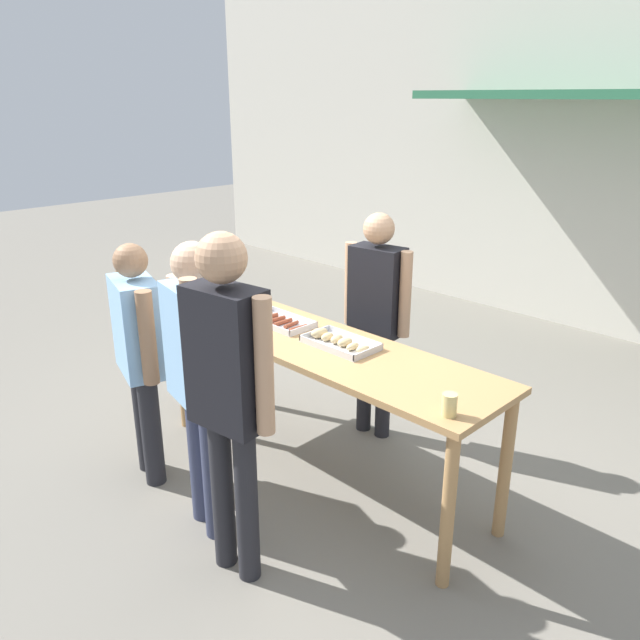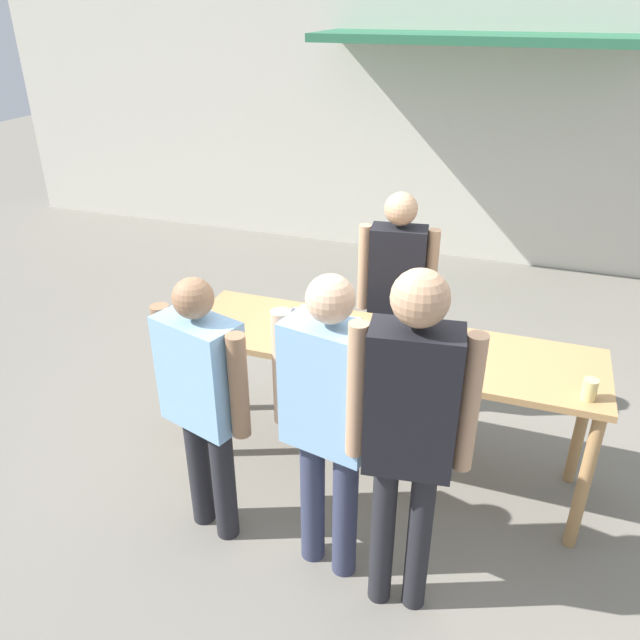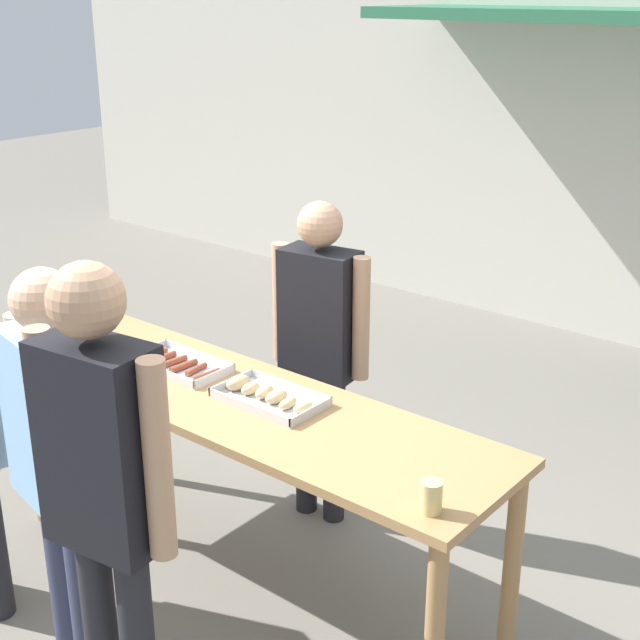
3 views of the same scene
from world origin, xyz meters
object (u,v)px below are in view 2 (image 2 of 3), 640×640
Objects in this scene: condiment_jar_mustard at (200,325)px; beer_cup at (590,389)px; person_customer_waiting_in_line at (329,409)px; condiment_jar_ketchup at (215,326)px; person_customer_with_cup at (410,423)px; food_tray_sausages at (319,325)px; food_tray_buns at (406,338)px; person_customer_holding_hotdog at (203,393)px; person_server_behind_table at (396,287)px.

beer_cup is at bearing 0.11° from condiment_jar_mustard.
condiment_jar_mustard is at bearing -179.89° from beer_cup.
person_customer_waiting_in_line is at bearing -152.35° from beer_cup.
condiment_jar_ketchup is 0.70× the size of beer_cup.
beer_cup is 1.07m from person_customer_with_cup.
food_tray_buns is (0.54, -0.00, 0.01)m from food_tray_sausages.
condiment_jar_ketchup is 0.05× the size of person_customer_holding_hotdog.
condiment_jar_mustard is 0.05× the size of person_customer_holding_hotdog.
beer_cup is at bearing -0.25° from condiment_jar_ketchup.
food_tray_sausages is 5.83× the size of condiment_jar_ketchup.
food_tray_sausages is 0.54m from food_tray_buns.
condiment_jar_ketchup is at bearing -51.09° from person_customer_holding_hotdog.
person_customer_waiting_in_line is (0.70, -0.03, 0.08)m from person_customer_holding_hotdog.
food_tray_buns is at bearing 164.39° from beer_cup.
condiment_jar_mustard is 0.04× the size of person_customer_with_cup.
beer_cup is at bearing -145.85° from person_customer_holding_hotdog.
condiment_jar_mustard is 1.00× the size of condiment_jar_ketchup.
person_customer_with_cup is (1.35, -0.74, 0.13)m from condiment_jar_ketchup.
person_customer_holding_hotdog is at bearing 8.93° from person_customer_waiting_in_line.
person_customer_with_cup reaches higher than person_customer_waiting_in_line.
food_tray_sausages is 4.09× the size of beer_cup.
person_customer_with_cup is at bearing -52.62° from food_tray_sausages.
condiment_jar_mustard is at bearing -146.51° from person_server_behind_table.
beer_cup reaches higher than condiment_jar_ketchup.
person_server_behind_table reaches higher than condiment_jar_mustard.
beer_cup reaches higher than food_tray_sausages.
person_customer_holding_hotdog reaches higher than condiment_jar_mustard.
food_tray_buns is 0.91m from person_customer_waiting_in_line.
person_server_behind_table reaches higher than condiment_jar_ketchup.
person_customer_holding_hotdog is 0.71m from person_customer_waiting_in_line.
beer_cup is 1.49m from person_server_behind_table.
person_customer_holding_hotdog reaches higher than food_tray_sausages.
food_tray_buns is at bearing 13.49° from condiment_jar_ketchup.
beer_cup reaches higher than food_tray_buns.
condiment_jar_ketchup is (0.09, 0.01, 0.00)m from condiment_jar_mustard.
condiment_jar_mustard is at bearing -171.77° from condiment_jar_ketchup.
condiment_jar_mustard is 0.05× the size of person_customer_waiting_in_line.
person_customer_holding_hotdog is (-0.88, -0.86, -0.03)m from food_tray_buns.
person_server_behind_table is (1.01, 0.89, 0.02)m from condiment_jar_mustard.
condiment_jar_ketchup is at bearing -22.08° from person_customer_waiting_in_line.
person_customer_with_cup is (1.11, -0.14, 0.18)m from person_customer_holding_hotdog.
person_customer_with_cup is (0.23, -1.01, 0.15)m from food_tray_buns.
food_tray_buns is 0.28× the size of person_server_behind_table.
beer_cup is 0.07× the size of person_server_behind_table.
beer_cup is 1.97m from person_customer_holding_hotdog.
food_tray_buns is at bearing 13.09° from condiment_jar_mustard.
condiment_jar_ketchup is 1.13m from person_customer_waiting_in_line.
food_tray_sausages is at bearing 25.10° from condiment_jar_ketchup.
beer_cup is at bearing -140.87° from person_customer_waiting_in_line.
food_tray_buns is 1.03m from beer_cup.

